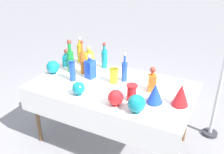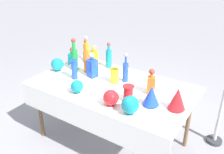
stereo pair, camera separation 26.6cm
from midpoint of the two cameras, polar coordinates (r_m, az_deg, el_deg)
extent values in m
plane|color=gray|center=(3.14, -2.50, -14.28)|extent=(40.00, 40.00, 0.00)
cube|color=white|center=(2.72, -2.81, -2.25)|extent=(1.74, 0.98, 0.03)
cube|color=white|center=(2.43, -8.55, -9.77)|extent=(1.74, 0.01, 0.28)
cylinder|color=brown|center=(3.08, -19.12, -8.36)|extent=(0.04, 0.04, 0.73)
cylinder|color=brown|center=(3.57, -10.43, -2.24)|extent=(0.04, 0.04, 0.73)
cylinder|color=brown|center=(3.01, 14.26, -8.55)|extent=(0.04, 0.04, 0.73)
cylinder|color=teal|center=(3.10, -4.20, 4.03)|extent=(0.07, 0.07, 0.22)
cylinder|color=teal|center=(3.05, -4.28, 6.58)|extent=(0.03, 0.03, 0.07)
sphere|color=maroon|center=(3.03, -4.31, 7.43)|extent=(0.04, 0.04, 0.04)
cylinder|color=orange|center=(2.97, -9.27, 3.20)|extent=(0.06, 0.06, 0.27)
cylinder|color=orange|center=(2.90, -9.54, 6.61)|extent=(0.02, 0.02, 0.11)
sphere|color=maroon|center=(2.88, -9.63, 7.84)|extent=(0.04, 0.04, 0.04)
cylinder|color=blue|center=(2.76, 0.10, 1.10)|extent=(0.06, 0.06, 0.22)
cylinder|color=blue|center=(2.69, 0.10, 4.03)|extent=(0.02, 0.02, 0.09)
sphere|color=#B2B2B7|center=(2.67, 0.10, 5.13)|extent=(0.04, 0.04, 0.04)
cylinder|color=orange|center=(3.31, -9.58, 5.37)|extent=(0.08, 0.08, 0.24)
cylinder|color=orange|center=(3.26, -9.78, 7.84)|extent=(0.03, 0.03, 0.06)
sphere|color=#B2B2B7|center=(3.25, -9.84, 8.60)|extent=(0.05, 0.05, 0.05)
cylinder|color=#198C38|center=(3.03, -11.94, 3.34)|extent=(0.08, 0.08, 0.26)
cylinder|color=#198C38|center=(2.97, -12.26, 6.55)|extent=(0.04, 0.04, 0.11)
sphere|color=maroon|center=(2.95, -12.39, 7.81)|extent=(0.05, 0.05, 0.05)
cube|color=orange|center=(3.18, -7.65, 4.02)|extent=(0.14, 0.14, 0.18)
cylinder|color=orange|center=(3.14, -7.77, 5.82)|extent=(0.04, 0.04, 0.03)
sphere|color=gold|center=(3.13, -7.80, 6.43)|extent=(0.06, 0.06, 0.06)
cube|color=blue|center=(2.85, -7.67, 1.68)|extent=(0.12, 0.12, 0.21)
cylinder|color=blue|center=(2.80, -7.82, 4.00)|extent=(0.04, 0.04, 0.04)
sphere|color=#B2B2B7|center=(2.79, -7.86, 4.69)|extent=(0.06, 0.06, 0.06)
cube|color=teal|center=(3.24, -12.54, 3.67)|extent=(0.12, 0.12, 0.14)
cylinder|color=teal|center=(3.21, -12.69, 5.12)|extent=(0.05, 0.05, 0.03)
sphere|color=maroon|center=(3.20, -12.76, 5.72)|extent=(0.06, 0.06, 0.06)
cube|color=orange|center=(2.57, 6.17, -1.47)|extent=(0.11, 0.11, 0.18)
cylinder|color=orange|center=(2.52, 6.29, 0.78)|extent=(0.03, 0.03, 0.04)
sphere|color=maroon|center=(2.50, 6.33, 1.56)|extent=(0.06, 0.06, 0.06)
cylinder|color=red|center=(2.40, 1.36, -3.67)|extent=(0.09, 0.09, 0.17)
cylinder|color=red|center=(2.36, 1.38, -2.04)|extent=(0.11, 0.11, 0.01)
cylinder|color=blue|center=(2.82, -11.73, 1.23)|extent=(0.07, 0.07, 0.23)
cylinder|color=blue|center=(2.78, -11.93, 3.24)|extent=(0.08, 0.08, 0.01)
cylinder|color=yellow|center=(2.73, -2.35, 0.22)|extent=(0.09, 0.09, 0.17)
cylinder|color=yellow|center=(2.70, -2.38, 1.68)|extent=(0.11, 0.11, 0.01)
cylinder|color=red|center=(2.41, 12.15, -6.28)|extent=(0.08, 0.08, 0.01)
cone|color=red|center=(2.36, 12.40, -4.04)|extent=(0.16, 0.16, 0.21)
cylinder|color=blue|center=(2.41, 6.56, -5.80)|extent=(0.09, 0.09, 0.01)
cone|color=blue|center=(2.36, 6.69, -3.73)|extent=(0.16, 0.16, 0.19)
cylinder|color=red|center=(2.36, -2.42, -6.45)|extent=(0.07, 0.07, 0.01)
sphere|color=red|center=(2.32, -2.45, -4.80)|extent=(0.15, 0.15, 0.15)
cylinder|color=teal|center=(2.27, 2.20, -8.00)|extent=(0.07, 0.07, 0.01)
sphere|color=teal|center=(2.22, 2.24, -6.16)|extent=(0.16, 0.16, 0.16)
cylinder|color=teal|center=(3.09, -15.63, 0.81)|extent=(0.07, 0.07, 0.01)
sphere|color=teal|center=(3.06, -15.81, 2.17)|extent=(0.15, 0.15, 0.15)
cylinder|color=teal|center=(2.57, -10.52, -3.99)|extent=(0.06, 0.06, 0.01)
sphere|color=teal|center=(2.54, -10.65, -2.62)|extent=(0.13, 0.13, 0.13)
cube|color=white|center=(2.51, -12.43, -4.65)|extent=(0.05, 0.02, 0.03)
cube|color=white|center=(2.23, -1.29, -8.21)|extent=(0.05, 0.02, 0.04)
cube|color=white|center=(2.47, -9.58, -4.76)|extent=(0.05, 0.02, 0.05)
cylinder|color=#333338|center=(3.39, 19.34, -12.10)|extent=(0.18, 0.18, 0.04)
camera|label=1|loc=(0.13, -92.86, -1.41)|focal=40.00mm
camera|label=2|loc=(0.13, 87.14, 1.41)|focal=40.00mm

